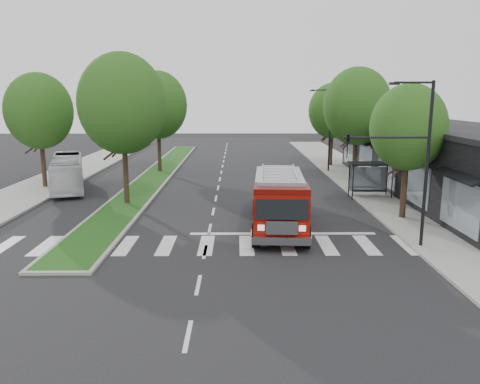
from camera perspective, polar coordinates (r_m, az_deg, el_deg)
The scene contains 16 objects.
ground at distance 26.34m, azimuth -3.71°, elevation -4.49°, with size 140.00×140.00×0.00m, color black.
sidewalk_right at distance 37.64m, azimuth 16.57°, elevation 0.04°, with size 5.00×80.00×0.15m, color gray.
sidewalk_left at distance 39.40m, azimuth -24.38°, elevation -0.02°, with size 5.00×80.00×0.15m, color gray.
median at distance 44.51m, azimuth -10.13°, elevation 2.06°, with size 3.00×50.00×0.15m.
storefront_row at distance 38.81m, azimuth 23.16°, elevation 3.55°, with size 8.00×30.00×5.00m, color black.
bus_shelter at distance 35.18m, azimuth 15.59°, elevation 2.57°, with size 3.20×1.60×2.61m.
tree_right_near at distance 29.10m, azimuth 19.83°, elevation 7.40°, with size 4.40×4.40×8.05m.
tree_right_mid at distance 40.53m, azimuth 14.08°, elevation 10.10°, with size 5.60×5.60×9.72m.
tree_right_far at distance 50.30m, azimuth 11.21°, elevation 9.69°, with size 5.00×5.00×8.73m.
tree_median_near at distance 32.17m, azimuth -14.16°, elevation 10.39°, with size 5.80×5.80×10.16m.
tree_median_far at distance 45.90m, azimuth -9.99°, elevation 10.39°, with size 5.60×5.60×9.72m.
tree_left_mid at distance 40.39m, azimuth -23.30°, elevation 9.04°, with size 5.20×5.20×9.16m.
streetlight_right_near at distance 23.37m, azimuth 19.92°, elevation 4.47°, with size 4.08×0.22×8.00m.
streetlight_right_far at distance 46.21m, azimuth 10.72°, elevation 7.88°, with size 2.11×0.20×8.00m.
fire_engine at distance 26.24m, azimuth 4.81°, elevation -1.11°, with size 3.36×9.40×3.21m.
city_bus at distance 39.77m, azimuth -20.28°, elevation 2.26°, with size 2.27×9.70×2.70m, color silver.
Camera 1 is at (1.52, -25.28, 7.25)m, focal length 35.00 mm.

